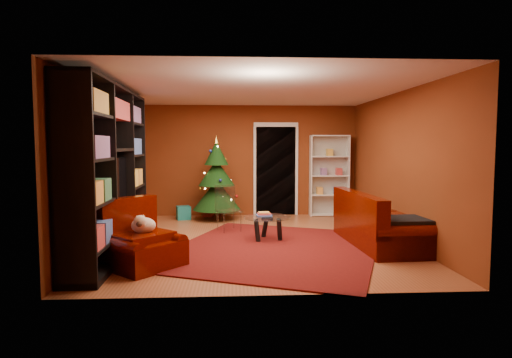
{
  "coord_description": "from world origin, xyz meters",
  "views": [
    {
      "loc": [
        -0.43,
        -7.37,
        1.67
      ],
      "look_at": [
        0.0,
        0.4,
        1.05
      ],
      "focal_mm": 30.0,
      "sensor_mm": 36.0,
      "label": 1
    }
  ],
  "objects": [
    {
      "name": "gift_box_red",
      "position": [
        -1.0,
        2.59,
        0.11
      ],
      "size": [
        0.26,
        0.26,
        0.23
      ],
      "primitive_type": "cube",
      "rotation": [
        0.0,
        0.0,
        -0.15
      ],
      "color": "#A0261F",
      "rests_on": "floor"
    },
    {
      "name": "wall_back",
      "position": [
        0.0,
        2.77,
        1.3
      ],
      "size": [
        5.0,
        0.05,
        2.6
      ],
      "primitive_type": "cube",
      "color": "maroon",
      "rests_on": "ground"
    },
    {
      "name": "dog",
      "position": [
        -1.66,
        -1.48,
        0.56
      ],
      "size": [
        0.49,
        0.5,
        0.25
      ],
      "primitive_type": null,
      "rotation": [
        0.0,
        0.0,
        0.83
      ],
      "color": "beige",
      "rests_on": "armchair"
    },
    {
      "name": "coffee_table",
      "position": [
        0.17,
        -0.01,
        0.22
      ],
      "size": [
        0.89,
        0.89,
        0.51
      ],
      "primitive_type": null,
      "rotation": [
        0.0,
        0.0,
        0.08
      ],
      "color": "gray",
      "rests_on": "rug"
    },
    {
      "name": "rug",
      "position": [
        0.24,
        -0.65,
        0.01
      ],
      "size": [
        4.24,
        4.53,
        0.02
      ],
      "primitive_type": "cube",
      "rotation": [
        0.0,
        0.0,
        -0.38
      ],
      "color": "#590F0D",
      "rests_on": "floor"
    },
    {
      "name": "acrylic_chair",
      "position": [
        -0.5,
        0.77,
        0.41
      ],
      "size": [
        0.56,
        0.58,
        0.81
      ],
      "primitive_type": null,
      "rotation": [
        0.0,
        0.0,
        0.41
      ],
      "color": "#66605B",
      "rests_on": "rug"
    },
    {
      "name": "ceiling",
      "position": [
        0.0,
        0.0,
        2.62
      ],
      "size": [
        5.0,
        5.5,
        0.05
      ],
      "primitive_type": "cube",
      "color": "silver",
      "rests_on": "wall_back"
    },
    {
      "name": "floor",
      "position": [
        0.0,
        0.0,
        -0.03
      ],
      "size": [
        5.0,
        5.5,
        0.05
      ],
      "primitive_type": "cube",
      "color": "brown",
      "rests_on": "ground"
    },
    {
      "name": "wall_right",
      "position": [
        2.52,
        0.0,
        1.3
      ],
      "size": [
        0.05,
        5.5,
        2.6
      ],
      "primitive_type": "cube",
      "color": "maroon",
      "rests_on": "ground"
    },
    {
      "name": "doorway",
      "position": [
        0.6,
        2.73,
        1.05
      ],
      "size": [
        1.06,
        0.6,
        2.16
      ],
      "primitive_type": null,
      "color": "black",
      "rests_on": "floor"
    },
    {
      "name": "christmas_tree",
      "position": [
        -0.78,
        2.15,
        0.92
      ],
      "size": [
        1.32,
        1.32,
        1.89
      ],
      "primitive_type": null,
      "rotation": [
        0.0,
        0.0,
        -0.3
      ],
      "color": "black",
      "rests_on": "floor"
    },
    {
      "name": "media_unit",
      "position": [
        -2.27,
        -0.83,
        1.27
      ],
      "size": [
        0.59,
        3.32,
        2.53
      ],
      "primitive_type": null,
      "rotation": [
        0.0,
        0.0,
        0.03
      ],
      "color": "black",
      "rests_on": "floor"
    },
    {
      "name": "armchair",
      "position": [
        -1.65,
        -1.55,
        0.38
      ],
      "size": [
        1.37,
        1.37,
        0.76
      ],
      "primitive_type": null,
      "rotation": [
        0.0,
        0.0,
        0.83
      ],
      "color": "#400700",
      "rests_on": "rug"
    },
    {
      "name": "sofa",
      "position": [
        2.02,
        -0.46,
        0.45
      ],
      "size": [
        1.05,
        2.15,
        0.91
      ],
      "primitive_type": null,
      "rotation": [
        0.0,
        0.0,
        1.62
      ],
      "color": "#400700",
      "rests_on": "rug"
    },
    {
      "name": "gift_box_teal",
      "position": [
        -1.54,
        2.24,
        0.15
      ],
      "size": [
        0.36,
        0.36,
        0.3
      ],
      "primitive_type": "cube",
      "rotation": [
        0.0,
        0.0,
        0.26
      ],
      "color": "#137373",
      "rests_on": "floor"
    },
    {
      "name": "wall_left",
      "position": [
        -2.52,
        0.0,
        1.3
      ],
      "size": [
        0.05,
        5.5,
        2.6
      ],
      "primitive_type": "cube",
      "color": "maroon",
      "rests_on": "ground"
    },
    {
      "name": "white_bookshelf",
      "position": [
        1.85,
        2.57,
        0.95
      ],
      "size": [
        0.91,
        0.35,
        1.95
      ],
      "primitive_type": null,
      "rotation": [
        0.0,
        0.0,
        -0.03
      ],
      "color": "white",
      "rests_on": "floor"
    }
  ]
}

